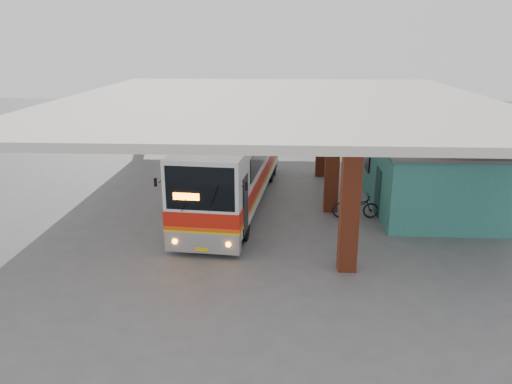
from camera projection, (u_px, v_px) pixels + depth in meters
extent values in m
plane|color=#515154|center=(261.00, 234.00, 19.86)|extent=(90.00, 90.00, 0.00)
cube|color=#933A20|center=(350.00, 208.00, 16.21)|extent=(0.60, 0.60, 4.35)
cube|color=#933A20|center=(332.00, 164.00, 21.93)|extent=(0.60, 0.60, 4.35)
cube|color=#933A20|center=(322.00, 138.00, 27.65)|extent=(0.60, 0.60, 4.35)
cube|color=#933A20|center=(139.00, 115.00, 35.90)|extent=(0.60, 0.60, 4.35)
cube|color=#933A20|center=(414.00, 117.00, 34.94)|extent=(0.60, 0.60, 4.35)
cube|color=beige|center=(277.00, 100.00, 24.70)|extent=(21.00, 23.00, 0.30)
cube|color=#2E7573|center=(428.00, 174.00, 22.86)|extent=(5.00, 8.00, 3.00)
cube|color=#4F4F4F|center=(432.00, 141.00, 22.40)|extent=(5.20, 8.20, 0.12)
cube|color=#143832|center=(378.00, 192.00, 21.69)|extent=(0.08, 0.95, 2.10)
cube|color=black|center=(368.00, 159.00, 24.33)|extent=(0.08, 1.20, 1.00)
cube|color=black|center=(367.00, 159.00, 24.33)|extent=(0.04, 1.30, 1.10)
cube|color=silver|center=(235.00, 161.00, 23.08)|extent=(3.88, 13.01, 2.99)
cube|color=silver|center=(230.00, 131.00, 21.60)|extent=(1.58, 3.31, 0.27)
cube|color=gray|center=(203.00, 241.00, 17.63)|extent=(2.72, 0.68, 0.75)
cube|color=red|center=(235.00, 173.00, 23.25)|extent=(3.92, 13.01, 0.53)
cube|color=#E64B0C|center=(235.00, 180.00, 23.35)|extent=(3.92, 13.01, 0.14)
cube|color=gold|center=(235.00, 182.00, 23.39)|extent=(3.92, 13.01, 0.11)
cube|color=black|center=(200.00, 189.00, 16.90)|extent=(2.42, 0.33, 1.55)
cube|color=black|center=(211.00, 145.00, 23.92)|extent=(0.97, 9.57, 0.96)
cube|color=black|center=(266.00, 146.00, 23.54)|extent=(0.97, 9.57, 0.96)
cube|color=#FF5905|center=(186.00, 197.00, 16.99)|extent=(0.91, 0.14, 0.23)
sphere|color=orange|center=(175.00, 241.00, 17.55)|extent=(0.19, 0.19, 0.19)
sphere|color=orange|center=(228.00, 244.00, 17.28)|extent=(0.19, 0.19, 0.19)
cube|color=gold|center=(201.00, 249.00, 17.48)|extent=(0.48, 0.08, 0.13)
cylinder|color=black|center=(185.00, 224.00, 19.45)|extent=(0.44, 1.10, 1.07)
cylinder|color=black|center=(243.00, 227.00, 19.12)|extent=(0.44, 1.10, 1.07)
cylinder|color=black|center=(227.00, 171.00, 27.21)|extent=(0.44, 1.10, 1.07)
cylinder|color=black|center=(269.00, 172.00, 26.89)|extent=(0.44, 1.10, 1.07)
cylinder|color=black|center=(232.00, 165.00, 28.53)|extent=(0.44, 1.10, 1.07)
cylinder|color=black|center=(272.00, 166.00, 28.20)|extent=(0.44, 1.10, 1.07)
imported|color=black|center=(355.00, 206.00, 21.51)|extent=(2.02, 0.73, 1.06)
imported|color=red|center=(351.00, 244.00, 16.83)|extent=(0.70, 0.66, 1.60)
cube|color=red|center=(349.00, 175.00, 27.50)|extent=(0.51, 0.51, 0.06)
cube|color=red|center=(353.00, 171.00, 27.36)|extent=(0.18, 0.38, 0.56)
cylinder|color=black|center=(346.00, 178.00, 27.45)|extent=(0.03, 0.03, 0.19)
cylinder|color=black|center=(351.00, 178.00, 27.33)|extent=(0.03, 0.03, 0.19)
cylinder|color=black|center=(347.00, 176.00, 27.73)|extent=(0.03, 0.03, 0.19)
cylinder|color=black|center=(353.00, 177.00, 27.61)|extent=(0.03, 0.03, 0.19)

